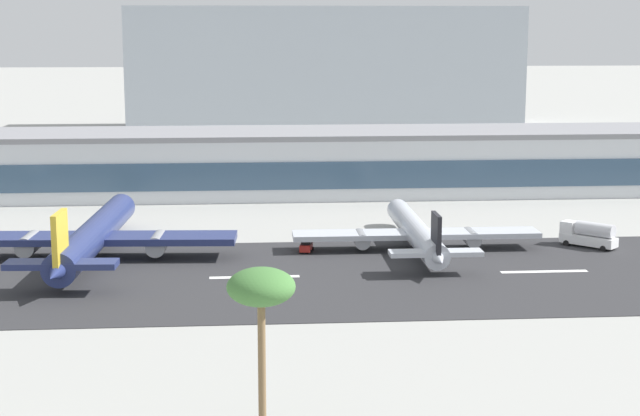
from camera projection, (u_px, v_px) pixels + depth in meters
name	position (u px, v px, depth m)	size (l,w,h in m)	color
ground_plane	(262.00, 286.00, 128.97)	(1400.00, 1400.00, 0.00)	#9E9E99
runway_strip	(261.00, 277.00, 133.10)	(800.00, 42.92, 0.08)	#2D2D30
runway_centreline_dash_4	(255.00, 277.00, 133.03)	(12.00, 1.20, 0.01)	white
runway_centreline_dash_5	(544.00, 271.00, 136.00)	(12.00, 1.20, 0.01)	white
terminal_building	(262.00, 162.00, 198.49)	(167.69, 23.22, 12.60)	silver
distant_hotel_block	(324.00, 68.00, 325.99)	(125.09, 36.08, 39.04)	#A8B2BC
airliner_gold_tail_gate_0	(92.00, 238.00, 142.24)	(41.19, 50.17, 10.47)	navy
airliner_black_tail_gate_1	(417.00, 233.00, 148.21)	(36.92, 40.44, 8.44)	silver
service_fuel_truck_0	(588.00, 234.00, 150.82)	(7.84, 7.86, 3.95)	white
service_baggage_tug_1	(306.00, 245.00, 147.77)	(2.42, 3.46, 2.20)	#B2231E
palm_tree_1	(261.00, 291.00, 79.27)	(5.51, 5.51, 14.18)	brown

